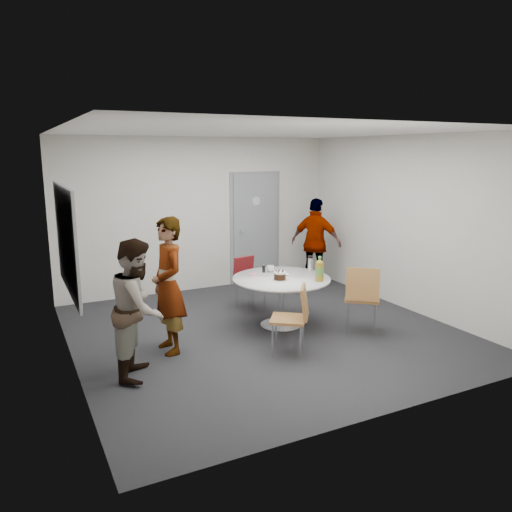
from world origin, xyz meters
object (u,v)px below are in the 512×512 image
person_left (138,308)px  person_right (316,243)px  chair_near_right (362,293)px  person_main (168,286)px  chair_far (248,277)px  whiteboard (66,240)px  chair_near_left (295,313)px  door (255,229)px  table (284,284)px

person_left → person_right: 4.44m
chair_near_right → person_main: bearing=-154.0°
chair_far → person_right: bearing=-170.7°
chair_near_right → person_left: (-2.99, 0.11, 0.19)m
person_right → whiteboard: bearing=72.9°
whiteboard → person_main: (1.10, -0.28, -0.61)m
chair_near_left → chair_far: 1.97m
door → person_main: 3.56m
person_main → door: bearing=133.5°
table → chair_far: 1.03m
door → person_right: 1.18m
table → whiteboard: bearing=177.3°
chair_near_right → chair_far: bearing=155.5°
door → person_left: 4.26m
whiteboard → chair_near_right: whiteboard is taller
door → chair_near_left: size_ratio=2.45×
chair_near_right → door: bearing=130.1°
whiteboard → person_left: whiteboard is taller
table → person_main: bearing=-175.0°
chair_near_right → person_main: (-2.50, 0.60, 0.26)m
whiteboard → chair_near_right: (3.59, -0.88, -0.87)m
whiteboard → person_right: size_ratio=1.17×
chair_near_left → chair_near_right: size_ratio=0.91×
door → table: door is taller
door → whiteboard: 4.25m
person_main → person_left: person_main is taller
chair_far → person_right: size_ratio=0.50×
person_left → door: bearing=-19.8°
chair_near_left → person_left: person_left is taller
whiteboard → door: bearing=32.7°
chair_far → person_main: 2.04m
whiteboard → chair_far: size_ratio=2.32×
door → person_left: door is taller
chair_near_left → chair_far: (0.29, 1.95, -0.03)m
door → whiteboard: (-3.56, -2.28, 0.42)m
table → person_left: (-2.20, -0.64, 0.15)m
table → chair_far: bearing=94.3°
whiteboard → chair_near_right: size_ratio=2.00×
chair_far → person_main: person_main is taller
whiteboard → table: (2.81, -0.13, -0.82)m
table → person_left: person_left is taller
chair_near_right → table: bearing=175.9°
door → chair_near_left: bearing=-108.6°
chair_near_left → person_main: 1.58m
door → person_right: size_ratio=1.31×
table → chair_near_right: 1.09m
chair_near_left → person_main: person_main is taller
door → chair_near_right: (0.03, -3.16, -0.44)m
chair_near_right → person_left: size_ratio=0.62×
person_left → chair_near_left: bearing=-74.6°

